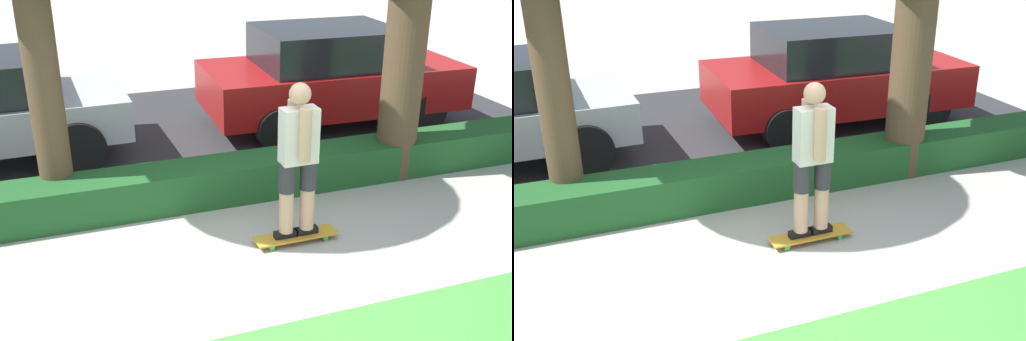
% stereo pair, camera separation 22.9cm
% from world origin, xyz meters
% --- Properties ---
extents(ground_plane, '(60.00, 60.00, 0.00)m').
position_xyz_m(ground_plane, '(0.00, 0.00, 0.00)').
color(ground_plane, '#ADA89E').
extents(street_asphalt, '(12.39, 5.00, 0.01)m').
position_xyz_m(street_asphalt, '(0.00, 4.20, 0.00)').
color(street_asphalt, '#2D2D30').
rests_on(street_asphalt, ground_plane).
extents(hedge_row, '(12.39, 0.60, 0.49)m').
position_xyz_m(hedge_row, '(0.00, 1.60, 0.25)').
color(hedge_row, '#1E5123').
rests_on(hedge_row, ground_plane).
extents(skateboard, '(0.93, 0.24, 0.08)m').
position_xyz_m(skateboard, '(0.59, 0.29, 0.07)').
color(skateboard, gold).
rests_on(skateboard, ground_plane).
extents(skater_person, '(0.50, 0.44, 1.71)m').
position_xyz_m(skater_person, '(0.59, 0.29, 0.99)').
color(skater_person, black).
rests_on(skater_person, skateboard).
extents(parked_car_middle, '(4.27, 2.09, 1.62)m').
position_xyz_m(parked_car_middle, '(2.66, 3.82, 0.83)').
color(parked_car_middle, maroon).
rests_on(parked_car_middle, ground_plane).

